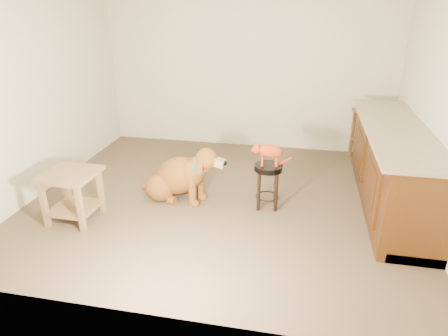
% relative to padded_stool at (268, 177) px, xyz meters
% --- Properties ---
extents(floor, '(4.50, 4.00, 0.01)m').
position_rel_padded_stool_xyz_m(floor, '(-0.55, 0.08, -0.37)').
color(floor, brown).
rests_on(floor, ground).
extents(room_shell, '(4.54, 4.04, 2.62)m').
position_rel_padded_stool_xyz_m(room_shell, '(-0.55, 0.08, 1.30)').
color(room_shell, beige).
rests_on(room_shell, ground).
extents(cabinet_run, '(0.70, 2.56, 0.94)m').
position_rel_padded_stool_xyz_m(cabinet_run, '(1.40, 0.38, 0.07)').
color(cabinet_run, '#40210B').
rests_on(cabinet_run, ground).
extents(padded_stool, '(0.32, 0.32, 0.53)m').
position_rel_padded_stool_xyz_m(padded_stool, '(0.00, 0.00, 0.00)').
color(padded_stool, black).
rests_on(padded_stool, ground).
extents(wood_stool, '(0.52, 0.52, 0.76)m').
position_rel_padded_stool_xyz_m(wood_stool, '(1.30, 1.78, 0.02)').
color(wood_stool, brown).
rests_on(wood_stool, ground).
extents(side_table, '(0.56, 0.56, 0.57)m').
position_rel_padded_stool_xyz_m(side_table, '(-2.03, -0.71, -0.00)').
color(side_table, brown).
rests_on(side_table, ground).
extents(golden_retriever, '(1.16, 0.67, 0.76)m').
position_rel_padded_stool_xyz_m(golden_retriever, '(-1.06, 0.00, -0.09)').
color(golden_retriever, brown).
rests_on(golden_retriever, ground).
extents(tabby_kitten, '(0.47, 0.20, 0.30)m').
position_rel_padded_stool_xyz_m(tabby_kitten, '(-0.01, 0.00, 0.31)').
color(tabby_kitten, '#A53210').
rests_on(tabby_kitten, padded_stool).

